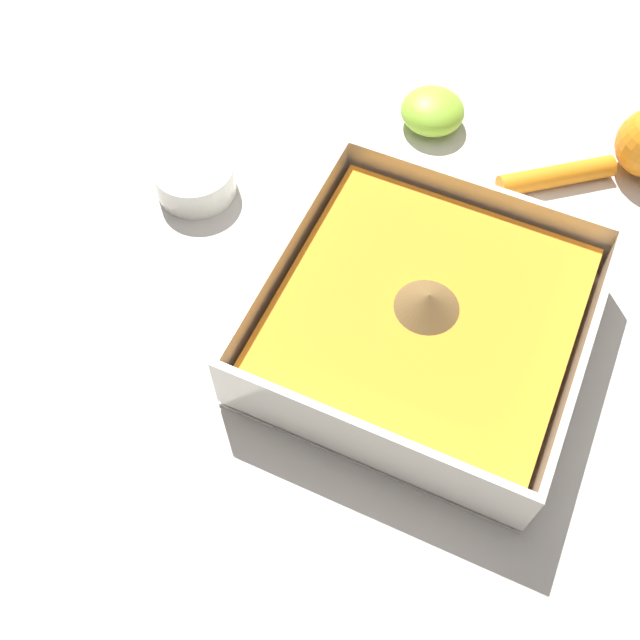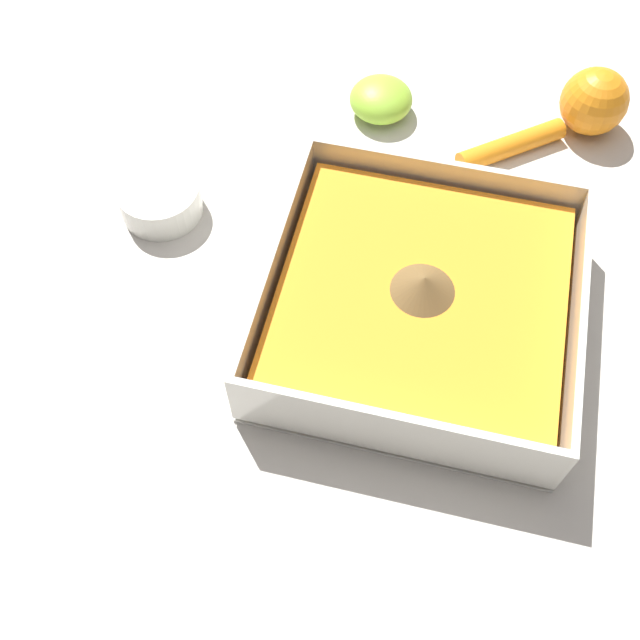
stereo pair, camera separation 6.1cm
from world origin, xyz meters
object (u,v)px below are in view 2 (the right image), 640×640
at_px(square_dish, 419,306).
at_px(lemon_half, 381,99).
at_px(spice_bowl, 160,200).
at_px(lemon_squeezer, 582,108).

height_order(square_dish, lemon_half, square_dish).
bearing_deg(spice_bowl, lemon_squeezer, -151.99).
relative_size(spice_bowl, lemon_squeezer, 0.49).
xyz_separation_m(square_dish, spice_bowl, (0.26, -0.07, -0.01)).
bearing_deg(lemon_half, square_dish, 108.00).
relative_size(square_dish, spice_bowl, 3.29).
xyz_separation_m(lemon_squeezer, lemon_half, (0.20, 0.02, -0.01)).
distance_m(lemon_squeezer, lemon_half, 0.20).
relative_size(lemon_squeezer, lemon_half, 2.43).
distance_m(square_dish, lemon_squeezer, 0.29).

